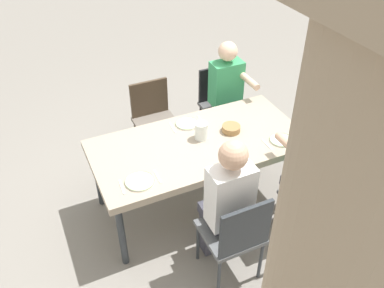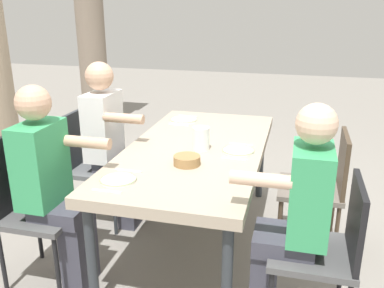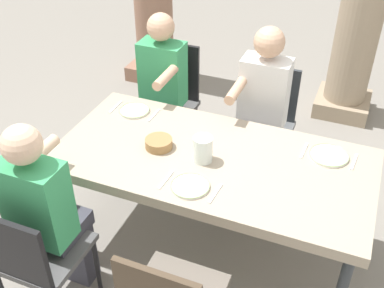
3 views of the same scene
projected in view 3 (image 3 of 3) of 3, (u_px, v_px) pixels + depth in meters
The scene contains 19 objects.
ground_plane at pixel (210, 242), 3.29m from camera, with size 16.00×16.00×0.00m, color gray.
dining_table at pixel (212, 165), 2.89m from camera, with size 1.92×0.94×0.75m.
chair_west_north at pixel (170, 96), 3.85m from camera, with size 0.44×0.44×0.97m.
chair_west_south at pixel (33, 255), 2.53m from camera, with size 0.44×0.44×0.88m.
chair_mid_north at pixel (265, 119), 3.62m from camera, with size 0.44×0.44×0.92m.
diner_woman_green at pixel (260, 110), 3.37m from camera, with size 0.35×0.50×1.31m.
diner_man_white at pixel (160, 91), 3.64m from camera, with size 0.35×0.49×1.29m.
diner_guest_third at pixel (48, 210), 2.57m from camera, with size 0.35×0.49×1.27m.
plate_0 at pixel (134, 110), 3.27m from camera, with size 0.21×0.21×0.02m.
fork_0 at pixel (116, 107), 3.32m from camera, with size 0.02×0.17×0.01m, color silver.
spoon_0 at pixel (154, 115), 3.23m from camera, with size 0.02×0.17×0.01m, color silver.
plate_1 at pixel (190, 186), 2.62m from camera, with size 0.22×0.22×0.02m.
fork_1 at pixel (166, 180), 2.67m from camera, with size 0.02×0.17×0.01m, color silver.
spoon_1 at pixel (215, 193), 2.58m from camera, with size 0.02×0.17×0.01m, color silver.
plate_2 at pixel (329, 155), 2.85m from camera, with size 0.24×0.24×0.02m.
fork_2 at pixel (304, 151), 2.90m from camera, with size 0.02×0.17×0.01m, color silver.
spoon_2 at pixel (354, 162), 2.81m from camera, with size 0.02×0.17×0.01m, color silver.
water_pitcher at pixel (203, 150), 2.78m from camera, with size 0.12×0.12×0.16m.
bread_basket at pixel (159, 143), 2.92m from camera, with size 0.17×0.17×0.06m, color #9E7547.
Camera 3 is at (0.74, -2.15, 2.48)m, focal length 44.00 mm.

